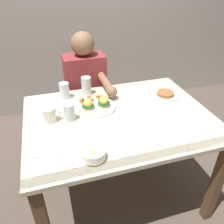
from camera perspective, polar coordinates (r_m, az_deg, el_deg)
ground_plane at (r=2.00m, az=1.41°, el=-18.89°), size 6.00×6.00×0.00m
dining_table at (r=1.56m, az=1.72°, el=-4.25°), size 1.20×0.90×0.74m
eggs_benedict_plate at (r=1.57m, az=-4.03°, el=1.75°), size 0.27×0.27×0.09m
fruit_bowl at (r=1.17m, az=-4.53°, el=-10.44°), size 0.12×0.12×0.06m
coffee_mug at (r=1.47m, az=-15.21°, el=-0.60°), size 0.11×0.08×0.09m
fork at (r=1.25m, az=-15.54°, el=-10.19°), size 0.16×0.02×0.00m
water_glass_near at (r=1.74m, az=-6.36°, el=6.16°), size 0.07×0.07×0.14m
water_glass_far at (r=1.72m, az=-11.66°, el=4.98°), size 0.07×0.07×0.12m
water_glass_extra at (r=1.46m, az=-10.50°, el=-0.30°), size 0.07×0.07×0.11m
side_plate at (r=1.76m, az=13.06°, el=4.22°), size 0.20×0.20×0.04m
diner_person at (r=2.03m, az=-6.28°, el=5.48°), size 0.34×0.54×1.14m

